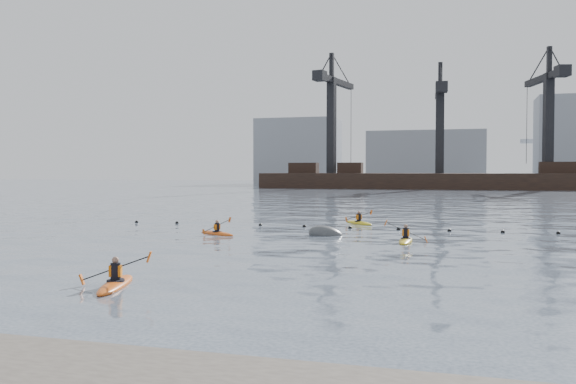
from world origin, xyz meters
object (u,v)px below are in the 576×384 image
at_px(kayaker_0, 116,283).
at_px(mooring_buoy, 326,235).
at_px(kayaker_5, 359,222).
at_px(kayaker_3, 406,240).
at_px(kayaker_2, 217,233).

bearing_deg(kayaker_0, mooring_buoy, 63.28).
bearing_deg(kayaker_5, kayaker_3, -109.19).
bearing_deg(kayaker_2, kayaker_5, -5.71).
height_order(kayaker_0, kayaker_2, kayaker_0).
bearing_deg(kayaker_2, mooring_buoy, -47.53).
xyz_separation_m(kayaker_2, kayaker_3, (10.59, -0.63, 0.01)).
relative_size(kayaker_2, mooring_buoy, 1.37).
bearing_deg(kayaker_5, kayaker_2, -167.46).
bearing_deg(kayaker_3, kayaker_0, -118.87).
height_order(kayaker_5, mooring_buoy, kayaker_5).
distance_m(kayaker_0, kayaker_5, 24.62).
distance_m(kayaker_2, kayaker_5, 11.22).
distance_m(kayaker_2, kayaker_3, 10.61).
bearing_deg(kayaker_2, kayaker_3, -63.35).
distance_m(kayaker_2, mooring_buoy, 6.17).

